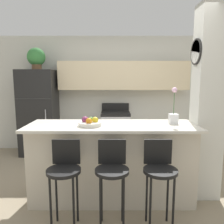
{
  "coord_description": "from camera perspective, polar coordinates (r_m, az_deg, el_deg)",
  "views": [
    {
      "loc": [
        0.0,
        -2.8,
        1.61
      ],
      "look_at": [
        0.0,
        0.76,
        1.07
      ],
      "focal_mm": 35.0,
      "sensor_mm": 36.0,
      "label": 1
    }
  ],
  "objects": [
    {
      "name": "refrigerator",
      "position": [
        4.93,
        -18.51,
        -0.14
      ],
      "size": [
        0.74,
        0.64,
        1.8
      ],
      "color": "black",
      "rests_on": "ground_plane"
    },
    {
      "name": "pillar_right",
      "position": [
        3.15,
        23.66,
        1.91
      ],
      "size": [
        0.38,
        0.33,
        2.55
      ],
      "color": "silver",
      "rests_on": "ground_plane"
    },
    {
      "name": "stove_range",
      "position": [
        4.79,
        0.91,
        -5.3
      ],
      "size": [
        0.61,
        0.6,
        1.07
      ],
      "color": "silver",
      "rests_on": "ground_plane"
    },
    {
      "name": "bar_stool_mid",
      "position": [
        2.41,
        -0.02,
        -15.2
      ],
      "size": [
        0.36,
        0.36,
        0.95
      ],
      "color": "black",
      "rests_on": "ground_plane"
    },
    {
      "name": "potted_plant_on_fridge",
      "position": [
        4.9,
        -19.16,
        13.23
      ],
      "size": [
        0.37,
        0.37,
        0.45
      ],
      "color": "brown",
      "rests_on": "refrigerator"
    },
    {
      "name": "wall_back",
      "position": [
        4.92,
        1.14,
        6.56
      ],
      "size": [
        5.6,
        0.38,
        2.55
      ],
      "color": "silver",
      "rests_on": "ground_plane"
    },
    {
      "name": "orchid_vase",
      "position": [
        3.01,
        15.78,
        -0.34
      ],
      "size": [
        0.11,
        0.11,
        0.48
      ],
      "color": "white",
      "rests_on": "counter_bar"
    },
    {
      "name": "counter_bar",
      "position": [
        3.0,
        -0.01,
        -12.79
      ],
      "size": [
        2.21,
        0.74,
        1.02
      ],
      "color": "beige",
      "rests_on": "ground_plane"
    },
    {
      "name": "bar_stool_left",
      "position": [
        2.47,
        -12.33,
        -14.87
      ],
      "size": [
        0.36,
        0.36,
        0.95
      ],
      "color": "black",
      "rests_on": "ground_plane"
    },
    {
      "name": "bar_stool_right",
      "position": [
        2.47,
        12.29,
        -14.87
      ],
      "size": [
        0.36,
        0.36,
        0.95
      ],
      "color": "black",
      "rests_on": "ground_plane"
    },
    {
      "name": "ground_plane",
      "position": [
        3.22,
        -0.01,
        -21.35
      ],
      "size": [
        14.0,
        14.0,
        0.0
      ],
      "primitive_type": "plane",
      "color": "gray"
    },
    {
      "name": "fruit_bowl",
      "position": [
        2.77,
        -5.79,
        -2.82
      ],
      "size": [
        0.29,
        0.29,
        0.12
      ],
      "color": "silver",
      "rests_on": "counter_bar"
    }
  ]
}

